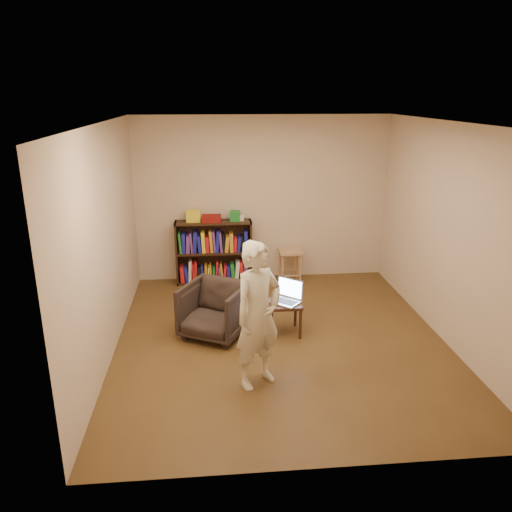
{
  "coord_description": "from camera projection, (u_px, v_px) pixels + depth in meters",
  "views": [
    {
      "loc": [
        -0.82,
        -5.5,
        2.91
      ],
      "look_at": [
        -0.27,
        0.35,
        0.98
      ],
      "focal_mm": 35.0,
      "sensor_mm": 36.0,
      "label": 1
    }
  ],
  "objects": [
    {
      "name": "wall_right",
      "position": [
        448.0,
        234.0,
        5.96
      ],
      "size": [
        0.0,
        4.5,
        4.5
      ],
      "primitive_type": "plane",
      "rotation": [
        1.57,
        0.0,
        -1.57
      ],
      "color": "#C8B197",
      "rests_on": "floor"
    },
    {
      "name": "red_cloth",
      "position": [
        211.0,
        219.0,
        7.74
      ],
      "size": [
        0.31,
        0.23,
        0.1
      ],
      "primitive_type": "cube",
      "rotation": [
        0.0,
        0.0,
        -0.06
      ],
      "color": "maroon",
      "rests_on": "bookshelf"
    },
    {
      "name": "box_white",
      "position": [
        241.0,
        218.0,
        7.82
      ],
      "size": [
        0.11,
        0.11,
        0.08
      ],
      "primitive_type": "cube",
      "rotation": [
        0.0,
        0.0,
        -0.12
      ],
      "color": "white",
      "rests_on": "bookshelf"
    },
    {
      "name": "bookshelf",
      "position": [
        214.0,
        255.0,
        7.96
      ],
      "size": [
        1.2,
        0.3,
        1.0
      ],
      "color": "black",
      "rests_on": "floor"
    },
    {
      "name": "wall_left",
      "position": [
        106.0,
        243.0,
        5.6
      ],
      "size": [
        0.0,
        4.5,
        4.5
      ],
      "primitive_type": "plane",
      "rotation": [
        1.57,
        0.0,
        1.57
      ],
      "color": "#C8B197",
      "rests_on": "floor"
    },
    {
      "name": "box_yellow",
      "position": [
        193.0,
        216.0,
        7.73
      ],
      "size": [
        0.22,
        0.16,
        0.18
      ],
      "primitive_type": "cube",
      "rotation": [
        0.0,
        0.0,
        -0.0
      ],
      "color": "yellow",
      "rests_on": "bookshelf"
    },
    {
      "name": "side_table",
      "position": [
        284.0,
        307.0,
        6.24
      ],
      "size": [
        0.41,
        0.41,
        0.42
      ],
      "color": "black",
      "rests_on": "floor"
    },
    {
      "name": "laptop",
      "position": [
        286.0,
        296.0,
        6.23
      ],
      "size": [
        0.47,
        0.46,
        0.28
      ],
      "rotation": [
        0.0,
        0.0,
        -0.71
      ],
      "color": "#AFAFB4",
      "rests_on": "side_table"
    },
    {
      "name": "ceiling",
      "position": [
        284.0,
        123.0,
        5.37
      ],
      "size": [
        4.5,
        4.5,
        0.0
      ],
      "primitive_type": "plane",
      "color": "white",
      "rests_on": "wall_back"
    },
    {
      "name": "floor",
      "position": [
        280.0,
        339.0,
        6.18
      ],
      "size": [
        4.5,
        4.5,
        0.0
      ],
      "primitive_type": "plane",
      "color": "#4B3418",
      "rests_on": "ground"
    },
    {
      "name": "box_green",
      "position": [
        235.0,
        216.0,
        7.79
      ],
      "size": [
        0.17,
        0.17,
        0.16
      ],
      "primitive_type": "cube",
      "rotation": [
        0.0,
        0.0,
        -0.11
      ],
      "color": "#217C2D",
      "rests_on": "bookshelf"
    },
    {
      "name": "wall_back",
      "position": [
        262.0,
        199.0,
        7.91
      ],
      "size": [
        4.0,
        0.0,
        4.0
      ],
      "primitive_type": "plane",
      "rotation": [
        1.57,
        0.0,
        0.0
      ],
      "color": "#C8B197",
      "rests_on": "floor"
    },
    {
      "name": "armchair",
      "position": [
        214.0,
        310.0,
        6.19
      ],
      "size": [
        0.99,
        1.0,
        0.68
      ],
      "primitive_type": "imported",
      "rotation": [
        0.0,
        0.0,
        -0.48
      ],
      "color": "#2D251E",
      "rests_on": "floor"
    },
    {
      "name": "person",
      "position": [
        258.0,
        315.0,
        5.02
      ],
      "size": [
        0.68,
        0.63,
        1.55
      ],
      "primitive_type": "imported",
      "rotation": [
        0.0,
        0.0,
        0.6
      ],
      "color": "beige",
      "rests_on": "floor"
    },
    {
      "name": "stool",
      "position": [
        290.0,
        256.0,
        7.95
      ],
      "size": [
        0.36,
        0.36,
        0.53
      ],
      "color": "tan",
      "rests_on": "floor"
    }
  ]
}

